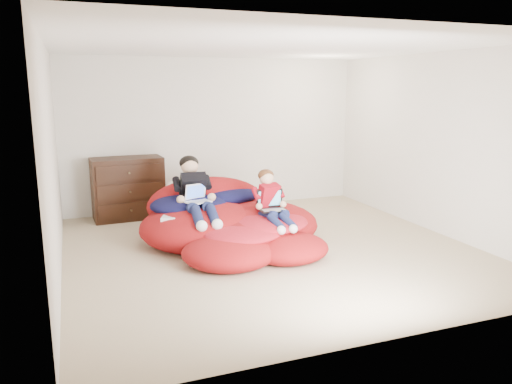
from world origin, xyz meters
The scene contains 9 objects.
room_shell centered at (0.00, 0.00, 0.22)m, with size 5.10×5.10×2.77m.
dresser centered at (-1.51, 2.22, 0.48)m, with size 1.10×0.62×0.96m.
beanbag_pile centered at (-0.39, 0.46, 0.25)m, with size 2.41×2.35×0.87m.
cream_pillow centered at (-0.87, 1.29, 0.62)m, with size 0.42×0.27×0.27m, color white.
older_boy centered at (-0.82, 0.64, 0.71)m, with size 0.36×1.20×0.78m.
younger_boy centered at (0.04, 0.10, 0.63)m, with size 0.34×0.85×0.68m.
laptop_white centered at (-0.82, 0.54, 0.63)m, with size 0.36×0.35×0.22m.
laptop_black centered at (0.04, 0.09, 0.56)m, with size 0.36×0.29×0.25m.
power_adapter centered at (-1.22, 0.37, 0.42)m, with size 0.18×0.18×0.07m, color white.
Camera 1 is at (-2.31, -5.62, 2.03)m, focal length 35.00 mm.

